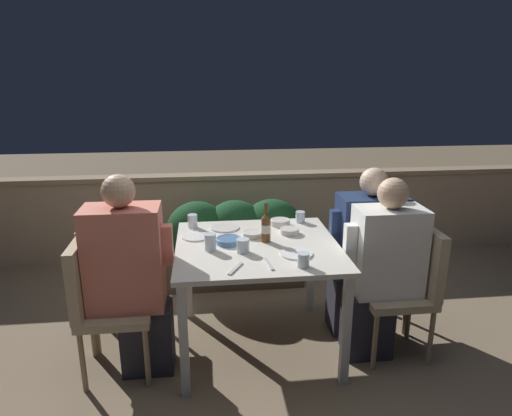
{
  "coord_description": "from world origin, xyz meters",
  "views": [
    {
      "loc": [
        -0.32,
        -2.7,
        1.81
      ],
      "look_at": [
        0.0,
        0.07,
        0.96
      ],
      "focal_mm": 32.0,
      "sensor_mm": 36.0,
      "label": 1
    }
  ],
  "objects_px": {
    "person_navy_jumper": "(364,252)",
    "chair_left_far": "(107,271)",
    "person_coral_top": "(131,278)",
    "beer_bottle": "(266,227)",
    "chair_left_near": "(99,296)",
    "chair_right_near": "(410,279)",
    "person_white_polo": "(381,270)",
    "chair_right_far": "(390,261)"
  },
  "relations": [
    {
      "from": "chair_right_near",
      "to": "person_coral_top",
      "type": "bearing_deg",
      "value": -179.92
    },
    {
      "from": "person_coral_top",
      "to": "chair_left_far",
      "type": "xyz_separation_m",
      "value": [
        -0.22,
        0.35,
        -0.11
      ]
    },
    {
      "from": "chair_left_far",
      "to": "person_white_polo",
      "type": "xyz_separation_m",
      "value": [
        1.77,
        -0.34,
        0.08
      ]
    },
    {
      "from": "chair_right_far",
      "to": "chair_left_far",
      "type": "bearing_deg",
      "value": 178.71
    },
    {
      "from": "person_white_polo",
      "to": "chair_right_far",
      "type": "xyz_separation_m",
      "value": [
        0.19,
        0.3,
        -0.08
      ]
    },
    {
      "from": "beer_bottle",
      "to": "chair_left_near",
      "type": "bearing_deg",
      "value": -169.21
    },
    {
      "from": "chair_left_far",
      "to": "chair_right_near",
      "type": "distance_m",
      "value": 2.0
    },
    {
      "from": "chair_left_near",
      "to": "beer_bottle",
      "type": "bearing_deg",
      "value": 10.79
    },
    {
      "from": "person_coral_top",
      "to": "person_white_polo",
      "type": "bearing_deg",
      "value": 0.09
    },
    {
      "from": "chair_left_far",
      "to": "person_white_polo",
      "type": "relative_size",
      "value": 0.73
    },
    {
      "from": "chair_left_near",
      "to": "person_coral_top",
      "type": "distance_m",
      "value": 0.22
    },
    {
      "from": "chair_left_near",
      "to": "chair_right_far",
      "type": "height_order",
      "value": "same"
    },
    {
      "from": "person_white_polo",
      "to": "beer_bottle",
      "type": "bearing_deg",
      "value": 164.84
    },
    {
      "from": "person_coral_top",
      "to": "chair_right_far",
      "type": "bearing_deg",
      "value": 9.86
    },
    {
      "from": "chair_right_near",
      "to": "chair_left_far",
      "type": "bearing_deg",
      "value": 170.06
    },
    {
      "from": "person_coral_top",
      "to": "chair_right_far",
      "type": "xyz_separation_m",
      "value": [
        1.74,
        0.3,
        -0.11
      ]
    },
    {
      "from": "person_navy_jumper",
      "to": "beer_bottle",
      "type": "distance_m",
      "value": 0.76
    },
    {
      "from": "person_navy_jumper",
      "to": "beer_bottle",
      "type": "relative_size",
      "value": 4.57
    },
    {
      "from": "chair_right_far",
      "to": "person_navy_jumper",
      "type": "xyz_separation_m",
      "value": [
        -0.2,
        0.0,
        0.07
      ]
    },
    {
      "from": "chair_right_near",
      "to": "beer_bottle",
      "type": "relative_size",
      "value": 3.33
    },
    {
      "from": "person_navy_jumper",
      "to": "beer_bottle",
      "type": "bearing_deg",
      "value": -171.47
    },
    {
      "from": "chair_left_near",
      "to": "person_navy_jumper",
      "type": "distance_m",
      "value": 1.77
    },
    {
      "from": "chair_left_far",
      "to": "person_navy_jumper",
      "type": "height_order",
      "value": "person_navy_jumper"
    },
    {
      "from": "chair_left_far",
      "to": "chair_right_far",
      "type": "xyz_separation_m",
      "value": [
        1.96,
        -0.04,
        0.0
      ]
    },
    {
      "from": "person_white_polo",
      "to": "chair_right_far",
      "type": "height_order",
      "value": "person_white_polo"
    },
    {
      "from": "chair_left_near",
      "to": "chair_right_far",
      "type": "distance_m",
      "value": 1.96
    },
    {
      "from": "person_white_polo",
      "to": "chair_left_far",
      "type": "bearing_deg",
      "value": 168.97
    },
    {
      "from": "chair_left_far",
      "to": "person_coral_top",
      "type": "bearing_deg",
      "value": -57.9
    },
    {
      "from": "chair_right_near",
      "to": "person_white_polo",
      "type": "bearing_deg",
      "value": -180.0
    },
    {
      "from": "person_white_polo",
      "to": "chair_right_far",
      "type": "relative_size",
      "value": 1.37
    },
    {
      "from": "person_navy_jumper",
      "to": "chair_left_far",
      "type": "bearing_deg",
      "value": 178.56
    },
    {
      "from": "chair_right_near",
      "to": "beer_bottle",
      "type": "bearing_deg",
      "value": 168.02
    },
    {
      "from": "person_coral_top",
      "to": "chair_left_far",
      "type": "bearing_deg",
      "value": 122.1
    },
    {
      "from": "beer_bottle",
      "to": "person_white_polo",
      "type": "bearing_deg",
      "value": -15.16
    },
    {
      "from": "person_coral_top",
      "to": "person_white_polo",
      "type": "relative_size",
      "value": 1.05
    },
    {
      "from": "chair_left_near",
      "to": "person_navy_jumper",
      "type": "height_order",
      "value": "person_navy_jumper"
    },
    {
      "from": "chair_right_near",
      "to": "chair_right_far",
      "type": "xyz_separation_m",
      "value": [
        -0.01,
        0.3,
        0.0
      ]
    },
    {
      "from": "person_coral_top",
      "to": "beer_bottle",
      "type": "distance_m",
      "value": 0.88
    },
    {
      "from": "beer_bottle",
      "to": "person_coral_top",
      "type": "bearing_deg",
      "value": -166.75
    },
    {
      "from": "chair_right_far",
      "to": "chair_left_near",
      "type": "bearing_deg",
      "value": -171.12
    },
    {
      "from": "chair_left_near",
      "to": "person_navy_jumper",
      "type": "xyz_separation_m",
      "value": [
        1.74,
        0.3,
        0.07
      ]
    },
    {
      "from": "person_navy_jumper",
      "to": "person_coral_top",
      "type": "bearing_deg",
      "value": -168.9
    }
  ]
}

